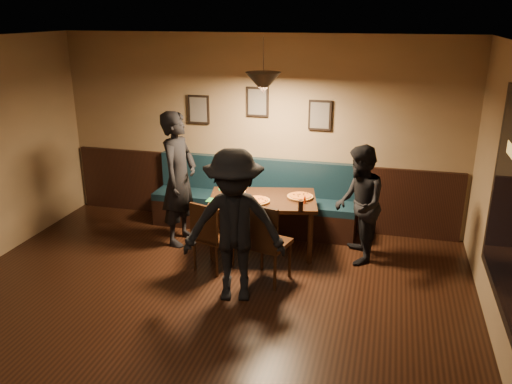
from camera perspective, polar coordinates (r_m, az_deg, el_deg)
floor at (r=5.20m, az=-9.87°, el=-17.47°), size 7.00×7.00×0.00m
ceiling at (r=4.20m, az=-12.11°, el=14.94°), size 7.00×7.00×0.00m
wall_back at (r=7.68m, az=0.23°, el=6.55°), size 6.00×0.00×6.00m
wainscot at (r=7.90m, az=0.17°, el=0.11°), size 5.88×0.06×1.00m
booth_bench at (r=7.65m, az=-0.33°, el=-0.53°), size 3.00×0.60×1.00m
picture_left at (r=7.86m, az=-6.27°, el=8.96°), size 0.32×0.04×0.42m
picture_center at (r=7.56m, az=0.18°, el=9.83°), size 0.32×0.04×0.42m
picture_right at (r=7.42m, az=7.00°, el=8.33°), size 0.32×0.04×0.42m
pendant_lamp at (r=6.51m, az=0.79°, el=11.86°), size 0.44×0.44×0.25m
dining_table at (r=7.01m, az=0.72°, el=-3.55°), size 1.55×1.17×0.75m
chair_near_left at (r=6.51m, az=-4.68°, el=-4.70°), size 0.50×0.50×0.90m
chair_near_right at (r=6.18m, az=1.36°, el=-5.40°), size 0.55×0.55×1.02m
diner_left at (r=7.15m, az=-8.41°, el=1.43°), size 0.49×0.70×1.85m
diner_right at (r=6.72m, az=11.19°, el=-1.37°), size 0.70×0.83×1.52m
diner_front at (r=5.68m, az=-2.40°, el=-3.78°), size 1.23×0.87×1.74m
pizza_a at (r=7.06m, az=-2.44°, el=0.01°), size 0.41×0.41×0.04m
pizza_b at (r=6.72m, az=0.07°, el=-0.95°), size 0.44×0.44×0.04m
pizza_c at (r=6.89m, az=4.84°, el=-0.50°), size 0.41×0.41×0.04m
soda_glass at (r=6.43m, az=4.91°, el=-1.53°), size 0.08×0.08×0.14m
tabasco_bottle at (r=6.69m, az=5.34°, el=-0.83°), size 0.03×0.03×0.11m
napkin_a at (r=7.24m, az=-3.51°, el=0.37°), size 0.19×0.19×0.01m
napkin_b at (r=6.81m, az=-4.71°, el=-0.90°), size 0.16×0.16×0.01m
cutlery_set at (r=6.56m, az=0.10°, el=-1.63°), size 0.16×0.09×0.00m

